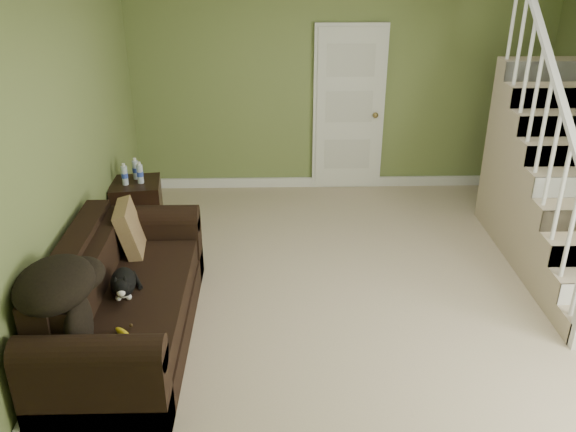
{
  "coord_description": "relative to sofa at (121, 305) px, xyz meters",
  "views": [
    {
      "loc": [
        -0.81,
        -4.47,
        3.01
      ],
      "look_at": [
        -0.69,
        0.34,
        0.72
      ],
      "focal_mm": 38.0,
      "sensor_mm": 36.0,
      "label": 1
    }
  ],
  "objects": [
    {
      "name": "floor",
      "position": [
        2.02,
        0.44,
        -0.33
      ],
      "size": [
        5.0,
        5.5,
        0.01
      ],
      "primitive_type": "cube",
      "color": "tan",
      "rests_on": "ground"
    },
    {
      "name": "wall_back",
      "position": [
        2.02,
        3.19,
        0.97
      ],
      "size": [
        5.0,
        0.04,
        2.6
      ],
      "primitive_type": "cube",
      "color": "olive",
      "rests_on": "floor"
    },
    {
      "name": "wall_front",
      "position": [
        2.02,
        -2.31,
        0.97
      ],
      "size": [
        5.0,
        0.04,
        2.6
      ],
      "primitive_type": "cube",
      "color": "olive",
      "rests_on": "floor"
    },
    {
      "name": "wall_left",
      "position": [
        -0.48,
        0.44,
        0.97
      ],
      "size": [
        0.04,
        5.5,
        2.6
      ],
      "primitive_type": "cube",
      "color": "olive",
      "rests_on": "floor"
    },
    {
      "name": "baseboard_back",
      "position": [
        2.02,
        3.16,
        -0.27
      ],
      "size": [
        5.0,
        0.04,
        0.12
      ],
      "primitive_type": "cube",
      "color": "white",
      "rests_on": "floor"
    },
    {
      "name": "baseboard_left",
      "position": [
        -0.45,
        0.44,
        -0.27
      ],
      "size": [
        0.04,
        5.5,
        0.12
      ],
      "primitive_type": "cube",
      "color": "white",
      "rests_on": "floor"
    },
    {
      "name": "door",
      "position": [
        2.12,
        3.14,
        0.68
      ],
      "size": [
        0.86,
        0.12,
        2.02
      ],
      "color": "white",
      "rests_on": "floor"
    },
    {
      "name": "staircase",
      "position": [
        4.01,
        1.4,
        0.31
      ],
      "size": [
        1.0,
        2.51,
        2.82
      ],
      "color": "tan",
      "rests_on": "floor"
    },
    {
      "name": "sofa",
      "position": [
        0.0,
        0.0,
        0.0
      ],
      "size": [
        0.94,
        2.18,
        0.86
      ],
      "color": "black",
      "rests_on": "floor"
    },
    {
      "name": "side_table",
      "position": [
        -0.25,
        1.88,
        -0.02
      ],
      "size": [
        0.56,
        0.56,
        0.83
      ],
      "rotation": [
        0.0,
        0.0,
        0.13
      ],
      "color": "black",
      "rests_on": "floor"
    },
    {
      "name": "cat",
      "position": [
        0.05,
        -0.05,
        0.23
      ],
      "size": [
        0.28,
        0.51,
        0.25
      ],
      "rotation": [
        0.0,
        0.0,
        0.16
      ],
      "color": "black",
      "rests_on": "sofa"
    },
    {
      "name": "banana",
      "position": [
        0.16,
        -0.59,
        0.16
      ],
      "size": [
        0.16,
        0.16,
        0.05
      ],
      "primitive_type": "ellipsoid",
      "rotation": [
        0.0,
        0.0,
        0.79
      ],
      "color": "gold",
      "rests_on": "sofa"
    },
    {
      "name": "throw_pillow",
      "position": [
        -0.03,
        0.67,
        0.33
      ],
      "size": [
        0.27,
        0.47,
        0.47
      ],
      "primitive_type": "cube",
      "rotation": [
        0.0,
        -0.24,
        0.11
      ],
      "color": "brown",
      "rests_on": "sofa"
    },
    {
      "name": "throw_blanket",
      "position": [
        -0.24,
        -0.59,
        0.56
      ],
      "size": [
        0.6,
        0.73,
        0.27
      ],
      "primitive_type": "ellipsoid",
      "rotation": [
        0.0,
        0.0,
        0.16
      ],
      "color": "black",
      "rests_on": "sofa"
    }
  ]
}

